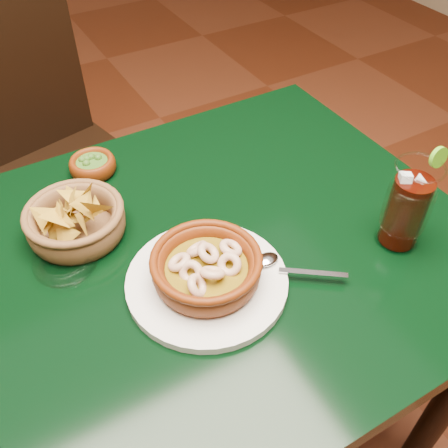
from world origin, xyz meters
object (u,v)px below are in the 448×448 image
dining_table (153,306)px  cola_drink (407,206)px  chip_basket (75,221)px  dining_chair (50,160)px  shrimp_plate (207,271)px

dining_table → cola_drink: bearing=-20.7°
chip_basket → cola_drink: 0.58m
dining_chair → chip_basket: (-0.05, -0.57, 0.25)m
dining_table → chip_basket: bearing=116.6°
dining_chair → chip_basket: dining_chair is taller
dining_chair → cola_drink: (0.44, -0.87, 0.30)m
dining_table → dining_chair: bearing=91.5°
dining_table → cola_drink: cola_drink is taller
shrimp_plate → cola_drink: 0.36m
chip_basket → dining_table: bearing=-63.4°
dining_table → dining_chair: size_ratio=1.24×
dining_chair → shrimp_plate: size_ratio=2.85×
cola_drink → shrimp_plate: bearing=166.7°
cola_drink → dining_chair: bearing=116.8°
dining_table → chip_basket: chip_basket is taller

